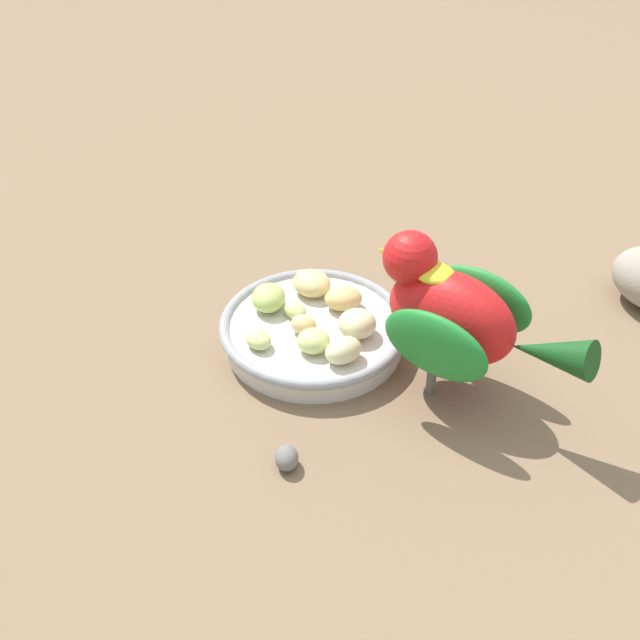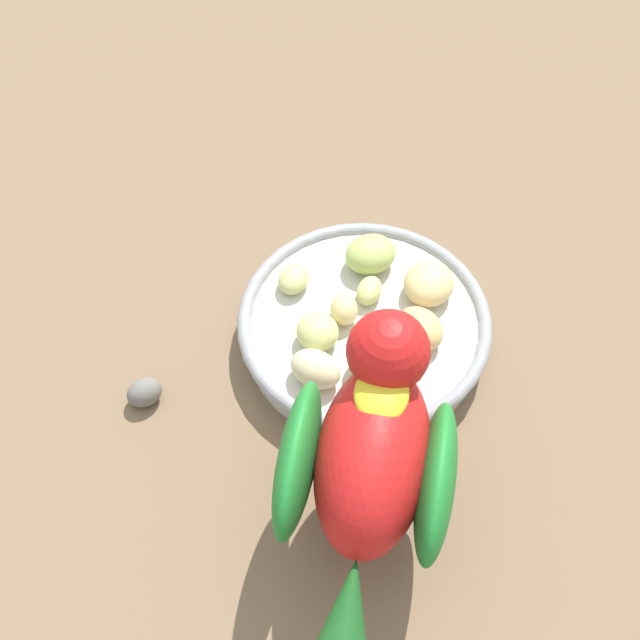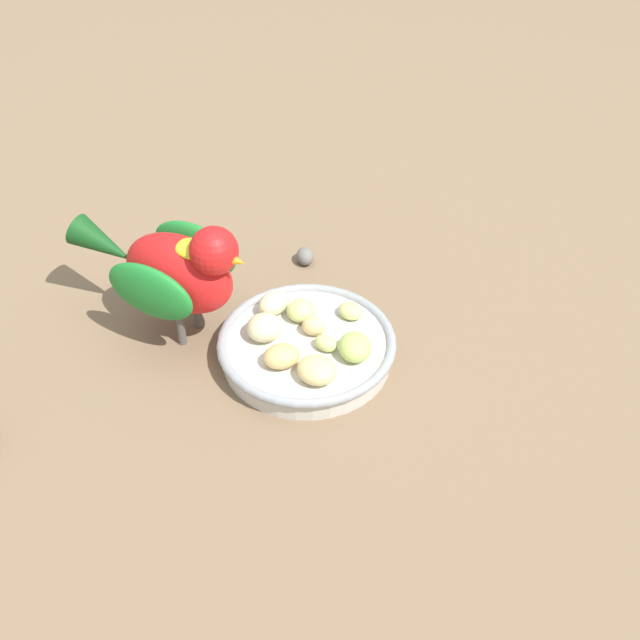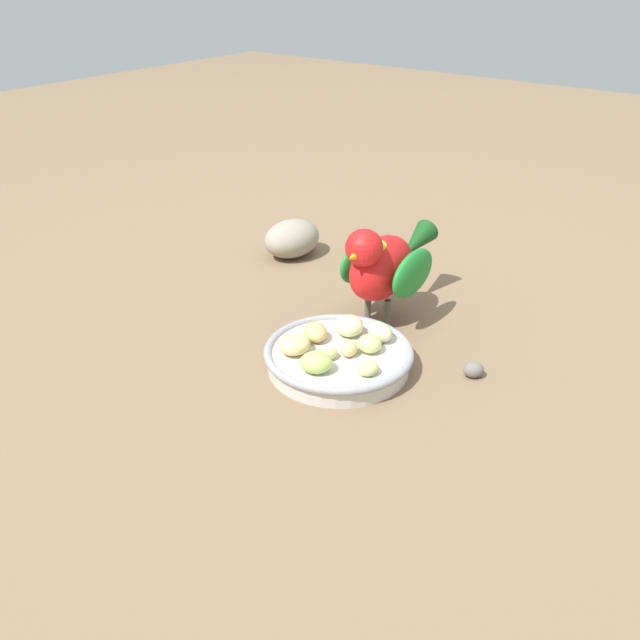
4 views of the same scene
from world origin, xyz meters
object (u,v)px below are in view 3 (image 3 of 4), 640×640
object	(u,v)px
apple_piece_3	(351,311)
apple_piece_8	(274,303)
parrot	(175,268)
pebble_0	(305,256)
apple_piece_6	(317,370)
apple_piece_1	(281,356)
apple_piece_5	(326,343)
apple_piece_7	(300,310)
apple_piece_4	(264,327)
apple_piece_2	(355,347)
apple_piece_0	(314,327)
feeding_bowl	(307,348)

from	to	relation	value
apple_piece_3	apple_piece_8	size ratio (longest dim) A/B	0.76
parrot	pebble_0	size ratio (longest dim) A/B	8.48
apple_piece_6	apple_piece_1	bearing A→B (deg)	89.29
apple_piece_5	apple_piece_7	bearing A→B (deg)	58.53
apple_piece_3	apple_piece_5	distance (m)	0.06
apple_piece_7	apple_piece_4	bearing A→B (deg)	159.14
parrot	apple_piece_8	bearing A→B (deg)	29.96
apple_piece_6	pebble_0	xyz separation A→B (m)	(0.18, 0.12, -0.02)
apple_piece_2	apple_piece_6	size ratio (longest dim) A/B	0.96
apple_piece_6	parrot	distance (m)	0.18
apple_piece_3	apple_piece_8	xyz separation A→B (m)	(-0.03, 0.07, 0.00)
apple_piece_1	apple_piece_3	world-z (taller)	apple_piece_1
apple_piece_0	apple_piece_1	distance (m)	0.05
apple_piece_3	apple_piece_6	xyz separation A→B (m)	(-0.10, -0.01, 0.00)
apple_piece_7	feeding_bowl	bearing A→B (deg)	-140.04
apple_piece_0	apple_piece_2	world-z (taller)	apple_piece_2
apple_piece_6	pebble_0	size ratio (longest dim) A/B	1.60
apple_piece_0	pebble_0	bearing A→B (deg)	33.25
apple_piece_8	feeding_bowl	bearing A→B (deg)	-114.24
apple_piece_4	apple_piece_7	world-z (taller)	apple_piece_4
apple_piece_0	apple_piece_3	xyz separation A→B (m)	(0.04, -0.02, -0.00)
apple_piece_3	apple_piece_8	world-z (taller)	apple_piece_8
apple_piece_3	apple_piece_6	bearing A→B (deg)	-171.68
apple_piece_3	apple_piece_6	size ratio (longest dim) A/B	0.68
apple_piece_6	apple_piece_8	xyz separation A→B (m)	(0.06, 0.09, 0.00)
feeding_bowl	apple_piece_1	bearing A→B (deg)	172.37
apple_piece_5	apple_piece_8	bearing A→B (deg)	72.89
apple_piece_2	apple_piece_3	world-z (taller)	apple_piece_2
apple_piece_2	apple_piece_5	size ratio (longest dim) A/B	1.54
apple_piece_0	apple_piece_3	distance (m)	0.05
apple_piece_5	pebble_0	world-z (taller)	apple_piece_5
apple_piece_2	pebble_0	distance (m)	0.19
apple_piece_1	apple_piece_5	distance (m)	0.05
feeding_bowl	apple_piece_8	bearing A→B (deg)	65.76
apple_piece_1	apple_piece_8	distance (m)	0.08
apple_piece_8	pebble_0	world-z (taller)	apple_piece_8
apple_piece_1	apple_piece_2	distance (m)	0.07
feeding_bowl	apple_piece_3	size ratio (longest dim) A/B	6.71
apple_piece_0	apple_piece_4	xyz separation A→B (m)	(-0.03, 0.04, 0.00)
apple_piece_8	apple_piece_0	bearing A→B (deg)	-100.49
apple_piece_3	apple_piece_5	xyz separation A→B (m)	(-0.06, -0.00, -0.00)
apple_piece_2	apple_piece_3	distance (m)	0.06
apple_piece_7	apple_piece_2	bearing A→B (deg)	-107.29
apple_piece_8	apple_piece_5	bearing A→B (deg)	-107.11
feeding_bowl	apple_piece_2	size ratio (longest dim) A/B	4.76
apple_piece_5	apple_piece_2	bearing A→B (deg)	-81.08
apple_piece_8	pebble_0	bearing A→B (deg)	13.97
apple_piece_0	apple_piece_4	world-z (taller)	apple_piece_4
apple_piece_2	pebble_0	bearing A→B (deg)	44.97
apple_piece_4	apple_piece_5	world-z (taller)	apple_piece_4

